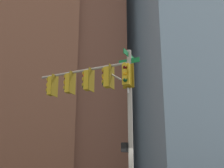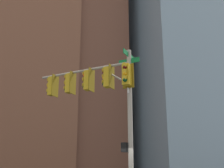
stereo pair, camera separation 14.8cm
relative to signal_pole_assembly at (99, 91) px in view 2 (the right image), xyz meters
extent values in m
cylinder|color=#9E998C|center=(-1.08, 1.18, -1.70)|extent=(0.22, 0.22, 7.10)
cylinder|color=#9E998C|center=(0.60, -0.75, 1.22)|extent=(3.44, 3.94, 0.12)
cylinder|color=#9E998C|center=(-0.47, 0.48, 0.77)|extent=(0.74, 0.84, 0.75)
cube|color=#0F6B33|center=(-1.08, 1.18, 1.60)|extent=(0.99, 0.86, 0.24)
cube|color=#0F6B33|center=(-1.08, 1.18, 1.30)|extent=(0.71, 0.81, 0.24)
cube|color=white|center=(-1.08, 1.18, -0.18)|extent=(0.36, 0.32, 0.24)
cube|color=gold|center=(-0.35, 0.34, 0.66)|extent=(0.48, 0.48, 1.00)
cube|color=#775E0F|center=(-0.47, 0.48, 0.66)|extent=(0.44, 0.39, 1.16)
sphere|color=#470A07|center=(-0.21, 0.18, 0.96)|extent=(0.20, 0.20, 0.20)
cylinder|color=gold|center=(-0.17, 0.14, 1.05)|extent=(0.20, 0.18, 0.23)
sphere|color=#F29E0C|center=(-0.21, 0.18, 0.66)|extent=(0.20, 0.20, 0.20)
cylinder|color=gold|center=(-0.17, 0.14, 0.75)|extent=(0.20, 0.18, 0.23)
sphere|color=#0A3819|center=(-0.21, 0.18, 0.36)|extent=(0.20, 0.20, 0.20)
cylinder|color=gold|center=(-0.17, 0.14, 0.45)|extent=(0.20, 0.18, 0.23)
cube|color=gold|center=(0.38, -0.50, 0.66)|extent=(0.48, 0.48, 1.00)
cube|color=#775E0F|center=(0.25, -0.36, 0.66)|extent=(0.44, 0.39, 1.16)
sphere|color=red|center=(0.51, -0.66, 0.96)|extent=(0.20, 0.20, 0.20)
cylinder|color=gold|center=(0.56, -0.70, 1.05)|extent=(0.20, 0.18, 0.23)
sphere|color=#4C330A|center=(0.51, -0.66, 0.66)|extent=(0.20, 0.20, 0.20)
cylinder|color=gold|center=(0.56, -0.70, 0.75)|extent=(0.20, 0.18, 0.23)
sphere|color=#0A3819|center=(0.51, -0.66, 0.36)|extent=(0.20, 0.20, 0.20)
cylinder|color=gold|center=(0.56, -0.70, 0.45)|extent=(0.20, 0.18, 0.23)
cube|color=gold|center=(1.11, -1.34, 0.66)|extent=(0.48, 0.48, 1.00)
cube|color=#775E0F|center=(0.98, -1.20, 0.66)|extent=(0.44, 0.39, 1.16)
sphere|color=#470A07|center=(1.24, -1.49, 0.96)|extent=(0.20, 0.20, 0.20)
cylinder|color=gold|center=(1.28, -1.54, 1.05)|extent=(0.20, 0.18, 0.23)
sphere|color=#F29E0C|center=(1.24, -1.49, 0.66)|extent=(0.20, 0.20, 0.20)
cylinder|color=gold|center=(1.28, -1.54, 0.75)|extent=(0.20, 0.18, 0.23)
sphere|color=#0A3819|center=(1.24, -1.49, 0.36)|extent=(0.20, 0.20, 0.20)
cylinder|color=gold|center=(1.28, -1.54, 0.45)|extent=(0.20, 0.18, 0.23)
cube|color=gold|center=(1.83, -2.18, 0.66)|extent=(0.48, 0.48, 1.00)
cube|color=#775E0F|center=(1.71, -2.04, 0.66)|extent=(0.44, 0.39, 1.16)
sphere|color=#470A07|center=(1.97, -2.33, 0.96)|extent=(0.20, 0.20, 0.20)
cylinder|color=gold|center=(2.01, -2.38, 1.05)|extent=(0.20, 0.18, 0.23)
sphere|color=#F29E0C|center=(1.97, -2.33, 0.66)|extent=(0.20, 0.20, 0.20)
cylinder|color=gold|center=(2.01, -2.38, 0.75)|extent=(0.20, 0.18, 0.23)
sphere|color=#0A3819|center=(1.97, -2.33, 0.36)|extent=(0.20, 0.20, 0.20)
cylinder|color=gold|center=(2.01, -2.38, 0.45)|extent=(0.20, 0.18, 0.23)
cube|color=gold|center=(-0.84, 1.38, 0.52)|extent=(0.48, 0.48, 1.00)
cube|color=#775E0F|center=(-0.99, 1.26, 0.52)|extent=(0.39, 0.44, 1.16)
sphere|color=#470A07|center=(-0.69, 1.51, 0.82)|extent=(0.20, 0.20, 0.20)
cylinder|color=gold|center=(-0.64, 1.56, 0.91)|extent=(0.18, 0.20, 0.23)
sphere|color=#F29E0C|center=(-0.69, 1.51, 0.52)|extent=(0.20, 0.20, 0.20)
cylinder|color=gold|center=(-0.64, 1.56, 0.61)|extent=(0.18, 0.20, 0.23)
sphere|color=#0A3819|center=(-0.69, 1.51, 0.22)|extent=(0.20, 0.20, 0.20)
cylinder|color=gold|center=(-0.64, 1.56, 0.31)|extent=(0.18, 0.20, 0.23)
cube|color=black|center=(-0.91, 0.98, -2.69)|extent=(0.44, 0.43, 0.40)
cube|color=#EA5914|center=(-0.82, 0.88, -2.69)|extent=(0.20, 0.18, 0.28)
cube|color=brown|center=(5.06, -33.08, 20.78)|extent=(21.76, 18.04, 52.07)
cube|color=brown|center=(-4.75, -33.99, 15.19)|extent=(18.32, 18.23, 40.88)
cube|color=#7A99B2|center=(-30.22, -31.31, 31.29)|extent=(28.57, 25.42, 73.07)
camera|label=1|loc=(4.76, 12.76, -3.85)|focal=47.27mm
camera|label=2|loc=(4.63, 12.82, -3.85)|focal=47.27mm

